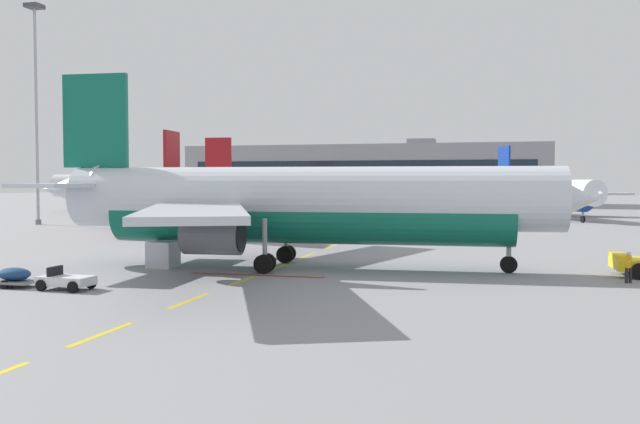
% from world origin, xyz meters
% --- Properties ---
extents(ground, '(400.00, 400.00, 0.00)m').
position_xyz_m(ground, '(40.00, 40.00, 0.00)').
color(ground, gray).
extents(apron_paint_markings, '(8.00, 97.39, 0.01)m').
position_xyz_m(apron_paint_markings, '(18.00, 36.99, 0.00)').
color(apron_paint_markings, yellow).
rests_on(apron_paint_markings, ground).
extents(airliner_foreground, '(34.81, 34.55, 12.20)m').
position_xyz_m(airliner_foreground, '(19.36, 25.80, 3.95)').
color(airliner_foreground, silver).
rests_on(airliner_foreground, ground).
extents(airliner_mid_left, '(35.39, 35.06, 12.40)m').
position_xyz_m(airliner_mid_left, '(-28.42, 91.71, 4.01)').
color(airliner_mid_left, silver).
rests_on(airliner_mid_left, ground).
extents(airliner_far_center, '(27.85, 29.30, 10.69)m').
position_xyz_m(airliner_far_center, '(36.28, 87.96, 3.46)').
color(airliner_far_center, silver).
rests_on(airliner_far_center, ground).
extents(airliner_far_right, '(27.99, 28.32, 9.92)m').
position_xyz_m(airliner_far_right, '(0.32, 54.96, 3.21)').
color(airliner_far_right, silver).
rests_on(airliner_far_right, ground).
extents(catering_truck, '(3.27, 7.23, 3.14)m').
position_xyz_m(catering_truck, '(-0.87, 43.83, 1.65)').
color(catering_truck, black).
rests_on(catering_truck, ground).
extents(ground_crew_worker, '(0.36, 0.62, 1.65)m').
position_xyz_m(ground_crew_worker, '(37.86, 24.22, 0.94)').
color(ground_crew_worker, '#232328').
rests_on(ground_crew_worker, ground).
extents(uld_cargo_container, '(1.63, 1.59, 1.60)m').
position_xyz_m(uld_cargo_container, '(11.24, 23.81, 0.80)').
color(uld_cargo_container, '#B7BCC6').
rests_on(uld_cargo_container, ground).
extents(apron_light_mast_near, '(1.80, 1.80, 26.31)m').
position_xyz_m(apron_light_mast_near, '(-22.97, 57.31, 16.25)').
color(apron_light_mast_near, slate).
rests_on(apron_light_mast_near, ground).
extents(terminal_satellite, '(78.18, 27.83, 14.45)m').
position_xyz_m(terminal_satellite, '(1.54, 141.01, 6.44)').
color(terminal_satellite, gray).
rests_on(terminal_satellite, ground).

